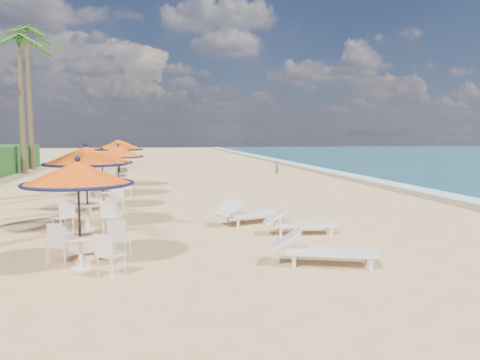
{
  "coord_description": "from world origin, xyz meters",
  "views": [
    {
      "loc": [
        -3.3,
        -9.59,
        2.66
      ],
      "look_at": [
        -0.47,
        4.82,
        1.2
      ],
      "focal_mm": 35.0,
      "sensor_mm": 36.0,
      "label": 1
    }
  ],
  "objects_px": {
    "station_3": "(118,157)",
    "lounger_mid": "(297,223)",
    "station_2": "(102,164)",
    "lounger_near": "(320,248)",
    "station_0": "(81,187)",
    "lounger_far": "(248,212)",
    "station_4": "(119,149)",
    "station_1": "(86,164)"
  },
  "relations": [
    {
      "from": "lounger_near",
      "to": "lounger_far",
      "type": "height_order",
      "value": "lounger_far"
    },
    {
      "from": "lounger_near",
      "to": "lounger_mid",
      "type": "xyz_separation_m",
      "value": [
        0.44,
        2.89,
        -0.04
      ]
    },
    {
      "from": "station_4",
      "to": "lounger_far",
      "type": "relative_size",
      "value": 1.11
    },
    {
      "from": "station_2",
      "to": "station_3",
      "type": "relative_size",
      "value": 0.98
    },
    {
      "from": "station_3",
      "to": "station_4",
      "type": "height_order",
      "value": "station_4"
    },
    {
      "from": "station_2",
      "to": "lounger_far",
      "type": "bearing_deg",
      "value": -38.63
    },
    {
      "from": "station_0",
      "to": "station_2",
      "type": "distance_m",
      "value": 7.38
    },
    {
      "from": "station_1",
      "to": "lounger_near",
      "type": "xyz_separation_m",
      "value": [
        5.07,
        -4.61,
        -1.49
      ]
    },
    {
      "from": "lounger_mid",
      "to": "station_0",
      "type": "bearing_deg",
      "value": -149.27
    },
    {
      "from": "station_3",
      "to": "lounger_far",
      "type": "relative_size",
      "value": 1.0
    },
    {
      "from": "station_1",
      "to": "lounger_far",
      "type": "distance_m",
      "value": 4.78
    },
    {
      "from": "station_1",
      "to": "lounger_far",
      "type": "relative_size",
      "value": 1.09
    },
    {
      "from": "station_0",
      "to": "station_4",
      "type": "height_order",
      "value": "station_4"
    },
    {
      "from": "station_0",
      "to": "lounger_far",
      "type": "bearing_deg",
      "value": 42.57
    },
    {
      "from": "station_4",
      "to": "lounger_far",
      "type": "distance_m",
      "value": 11.56
    },
    {
      "from": "station_0",
      "to": "station_3",
      "type": "distance_m",
      "value": 10.79
    },
    {
      "from": "station_0",
      "to": "lounger_far",
      "type": "xyz_separation_m",
      "value": [
        4.16,
        3.83,
        -1.27
      ]
    },
    {
      "from": "station_2",
      "to": "station_0",
      "type": "bearing_deg",
      "value": -87.88
    },
    {
      "from": "station_3",
      "to": "lounger_mid",
      "type": "xyz_separation_m",
      "value": [
        5.09,
        -8.63,
        -1.38
      ]
    },
    {
      "from": "station_1",
      "to": "lounger_mid",
      "type": "bearing_deg",
      "value": -17.42
    },
    {
      "from": "lounger_mid",
      "to": "lounger_far",
      "type": "bearing_deg",
      "value": 127.99
    },
    {
      "from": "station_2",
      "to": "lounger_far",
      "type": "relative_size",
      "value": 0.98
    },
    {
      "from": "station_2",
      "to": "lounger_near",
      "type": "xyz_separation_m",
      "value": [
        4.96,
        -8.09,
        -1.24
      ]
    },
    {
      "from": "station_3",
      "to": "lounger_far",
      "type": "height_order",
      "value": "station_3"
    },
    {
      "from": "station_1",
      "to": "lounger_mid",
      "type": "height_order",
      "value": "station_1"
    },
    {
      "from": "station_0",
      "to": "station_3",
      "type": "relative_size",
      "value": 1.0
    },
    {
      "from": "station_2",
      "to": "lounger_far",
      "type": "height_order",
      "value": "station_2"
    },
    {
      "from": "station_0",
      "to": "station_4",
      "type": "bearing_deg",
      "value": 90.43
    },
    {
      "from": "station_3",
      "to": "station_4",
      "type": "bearing_deg",
      "value": 92.26
    },
    {
      "from": "lounger_mid",
      "to": "lounger_far",
      "type": "relative_size",
      "value": 0.87
    },
    {
      "from": "station_2",
      "to": "station_3",
      "type": "xyz_separation_m",
      "value": [
        0.31,
        3.42,
        0.1
      ]
    },
    {
      "from": "station_3",
      "to": "station_4",
      "type": "distance_m",
      "value": 3.67
    },
    {
      "from": "station_0",
      "to": "lounger_far",
      "type": "height_order",
      "value": "station_0"
    },
    {
      "from": "lounger_near",
      "to": "station_4",
      "type": "bearing_deg",
      "value": 127.53
    },
    {
      "from": "station_1",
      "to": "station_2",
      "type": "bearing_deg",
      "value": 88.24
    },
    {
      "from": "station_2",
      "to": "lounger_far",
      "type": "xyz_separation_m",
      "value": [
        4.44,
        -3.55,
        -1.24
      ]
    },
    {
      "from": "lounger_near",
      "to": "lounger_far",
      "type": "distance_m",
      "value": 4.57
    },
    {
      "from": "station_3",
      "to": "station_1",
      "type": "bearing_deg",
      "value": -93.44
    },
    {
      "from": "station_3",
      "to": "lounger_mid",
      "type": "height_order",
      "value": "station_3"
    },
    {
      "from": "station_1",
      "to": "lounger_mid",
      "type": "distance_m",
      "value": 5.97
    },
    {
      "from": "lounger_near",
      "to": "lounger_mid",
      "type": "distance_m",
      "value": 2.92
    },
    {
      "from": "station_0",
      "to": "station_2",
      "type": "bearing_deg",
      "value": 92.12
    }
  ]
}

